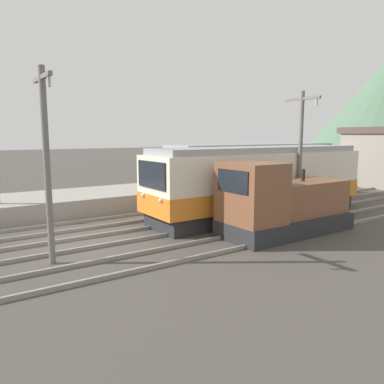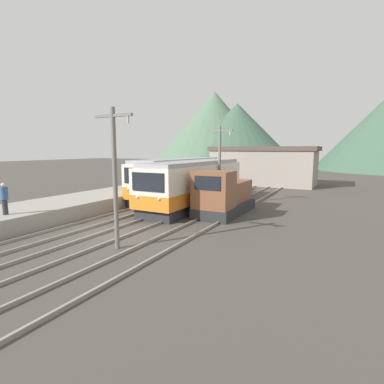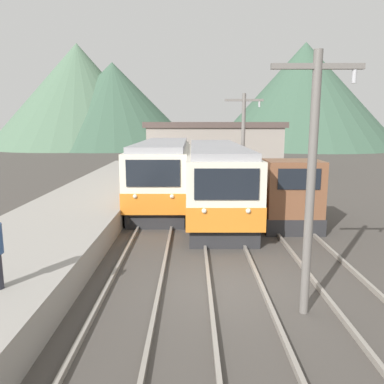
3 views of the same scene
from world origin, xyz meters
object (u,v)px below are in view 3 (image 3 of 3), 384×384
Objects in this scene: catenary_mast_near at (310,176)px; catenary_mast_mid at (241,146)px; commuter_train_left at (162,175)px; shunting_locomotive at (280,195)px; commuter_train_center at (214,181)px.

catenary_mast_mid is at bearing 90.00° from catenary_mast_near.
catenary_mast_near is 1.00× the size of catenary_mast_mid.
shunting_locomotive is at bearing -34.58° from commuter_train_left.
commuter_train_center is 2.02× the size of catenary_mast_near.
shunting_locomotive is (5.80, -4.00, -0.43)m from commuter_train_left.
catenary_mast_mid is (4.31, -1.20, 1.69)m from commuter_train_left.
shunting_locomotive is at bearing 80.27° from catenary_mast_near.
commuter_train_center is at bearing 98.25° from catenary_mast_near.
commuter_train_center is 10.66m from catenary_mast_near.
catenary_mast_mid is at bearing 118.03° from shunting_locomotive.
catenary_mast_near reaches higher than commuter_train_left.
catenary_mast_mid is (0.00, 11.50, 0.00)m from catenary_mast_near.
commuter_train_left is 7.06m from shunting_locomotive.
commuter_train_center is (2.80, -2.29, -0.03)m from commuter_train_left.
commuter_train_left is at bearing 140.76° from commuter_train_center.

